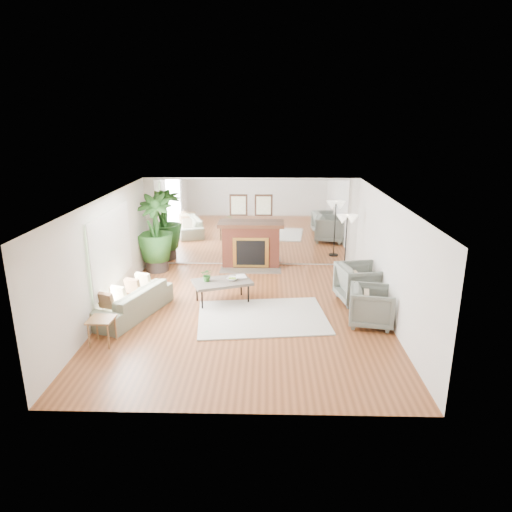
{
  "coord_description": "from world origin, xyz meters",
  "views": [
    {
      "loc": [
        0.46,
        -9.11,
        4.08
      ],
      "look_at": [
        0.21,
        0.6,
        1.13
      ],
      "focal_mm": 32.0,
      "sensor_mm": 36.0,
      "label": 1
    }
  ],
  "objects_px": {
    "fireplace": "(251,245)",
    "coffee_table": "(222,283)",
    "armchair_front": "(372,306)",
    "floor_lamp": "(347,224)",
    "side_table": "(101,323)",
    "sofa": "(131,302)",
    "potted_ficus": "(155,231)",
    "armchair_back": "(360,283)"
  },
  "relations": [
    {
      "from": "coffee_table",
      "to": "potted_ficus",
      "type": "distance_m",
      "value": 3.09
    },
    {
      "from": "sofa",
      "to": "potted_ficus",
      "type": "xyz_separation_m",
      "value": [
        -0.15,
        2.98,
        0.84
      ]
    },
    {
      "from": "sofa",
      "to": "armchair_back",
      "type": "bearing_deg",
      "value": 119.48
    },
    {
      "from": "fireplace",
      "to": "armchair_front",
      "type": "distance_m",
      "value": 4.54
    },
    {
      "from": "fireplace",
      "to": "armchair_front",
      "type": "xyz_separation_m",
      "value": [
        2.6,
        -3.72,
        -0.26
      ]
    },
    {
      "from": "armchair_front",
      "to": "sofa",
      "type": "bearing_deg",
      "value": 96.37
    },
    {
      "from": "coffee_table",
      "to": "armchair_front",
      "type": "xyz_separation_m",
      "value": [
        3.16,
        -1.11,
        -0.07
      ]
    },
    {
      "from": "armchair_front",
      "to": "potted_ficus",
      "type": "height_order",
      "value": "potted_ficus"
    },
    {
      "from": "armchair_back",
      "to": "armchair_front",
      "type": "xyz_separation_m",
      "value": [
        0.0,
        -1.23,
        -0.04
      ]
    },
    {
      "from": "side_table",
      "to": "sofa",
      "type": "bearing_deg",
      "value": 83.14
    },
    {
      "from": "armchair_back",
      "to": "floor_lamp",
      "type": "xyz_separation_m",
      "value": [
        -0.09,
        1.67,
        1.0
      ]
    },
    {
      "from": "fireplace",
      "to": "floor_lamp",
      "type": "height_order",
      "value": "fireplace"
    },
    {
      "from": "armchair_front",
      "to": "floor_lamp",
      "type": "height_order",
      "value": "floor_lamp"
    },
    {
      "from": "fireplace",
      "to": "potted_ficus",
      "type": "xyz_separation_m",
      "value": [
        -2.6,
        -0.38,
        0.49
      ]
    },
    {
      "from": "fireplace",
      "to": "coffee_table",
      "type": "distance_m",
      "value": 2.67
    },
    {
      "from": "sofa",
      "to": "floor_lamp",
      "type": "xyz_separation_m",
      "value": [
        4.96,
        2.55,
        1.14
      ]
    },
    {
      "from": "floor_lamp",
      "to": "potted_ficus",
      "type": "bearing_deg",
      "value": 175.17
    },
    {
      "from": "sofa",
      "to": "armchair_front",
      "type": "xyz_separation_m",
      "value": [
        5.05,
        -0.35,
        0.09
      ]
    },
    {
      "from": "sofa",
      "to": "side_table",
      "type": "relative_size",
      "value": 4.03
    },
    {
      "from": "fireplace",
      "to": "armchair_back",
      "type": "xyz_separation_m",
      "value": [
        2.6,
        -2.48,
        -0.21
      ]
    },
    {
      "from": "potted_ficus",
      "to": "armchair_back",
      "type": "bearing_deg",
      "value": -21.97
    },
    {
      "from": "potted_ficus",
      "to": "coffee_table",
      "type": "bearing_deg",
      "value": -47.5
    },
    {
      "from": "fireplace",
      "to": "potted_ficus",
      "type": "height_order",
      "value": "potted_ficus"
    },
    {
      "from": "sofa",
      "to": "armchair_front",
      "type": "height_order",
      "value": "armchair_front"
    },
    {
      "from": "armchair_back",
      "to": "side_table",
      "type": "height_order",
      "value": "armchair_back"
    },
    {
      "from": "armchair_front",
      "to": "potted_ficus",
      "type": "relative_size",
      "value": 0.41
    },
    {
      "from": "armchair_front",
      "to": "side_table",
      "type": "height_order",
      "value": "armchair_front"
    },
    {
      "from": "sofa",
      "to": "coffee_table",
      "type": "bearing_deg",
      "value": 131.51
    },
    {
      "from": "fireplace",
      "to": "armchair_front",
      "type": "height_order",
      "value": "fireplace"
    },
    {
      "from": "armchair_back",
      "to": "armchair_front",
      "type": "bearing_deg",
      "value": 169.19
    },
    {
      "from": "coffee_table",
      "to": "floor_lamp",
      "type": "xyz_separation_m",
      "value": [
        3.08,
        1.79,
        0.97
      ]
    },
    {
      "from": "sofa",
      "to": "armchair_back",
      "type": "distance_m",
      "value": 5.13
    },
    {
      "from": "sofa",
      "to": "floor_lamp",
      "type": "height_order",
      "value": "floor_lamp"
    },
    {
      "from": "fireplace",
      "to": "side_table",
      "type": "distance_m",
      "value": 5.39
    },
    {
      "from": "fireplace",
      "to": "potted_ficus",
      "type": "bearing_deg",
      "value": -171.59
    },
    {
      "from": "coffee_table",
      "to": "floor_lamp",
      "type": "relative_size",
      "value": 0.87
    },
    {
      "from": "coffee_table",
      "to": "floor_lamp",
      "type": "height_order",
      "value": "floor_lamp"
    },
    {
      "from": "potted_ficus",
      "to": "sofa",
      "type": "bearing_deg",
      "value": -87.12
    },
    {
      "from": "fireplace",
      "to": "coffee_table",
      "type": "height_order",
      "value": "fireplace"
    },
    {
      "from": "coffee_table",
      "to": "armchair_front",
      "type": "distance_m",
      "value": 3.35
    },
    {
      "from": "floor_lamp",
      "to": "armchair_back",
      "type": "bearing_deg",
      "value": -86.98
    },
    {
      "from": "side_table",
      "to": "floor_lamp",
      "type": "relative_size",
      "value": 0.31
    }
  ]
}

